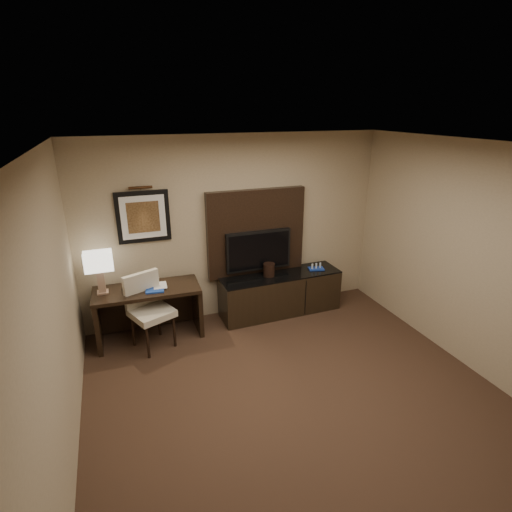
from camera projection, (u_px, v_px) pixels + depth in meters
name	position (u px, v px, depth m)	size (l,w,h in m)	color
floor	(310.00, 417.00, 4.17)	(4.50, 5.00, 0.01)	#332117
ceiling	(325.00, 151.00, 3.22)	(4.50, 5.00, 0.01)	silver
wall_back	(236.00, 228.00, 5.89)	(4.50, 0.01, 2.70)	tan
wall_left	(48.00, 348.00, 2.96)	(0.01, 5.00, 2.70)	tan
wall_right	(497.00, 269.00, 4.42)	(0.01, 5.00, 2.70)	tan
desk	(149.00, 313.00, 5.48)	(1.39, 0.60, 0.75)	black
credenza	(280.00, 293.00, 6.18)	(1.86, 0.52, 0.64)	black
tv_wall_panel	(256.00, 232.00, 5.96)	(1.50, 0.12, 1.30)	black
tv	(258.00, 250.00, 5.96)	(1.00, 0.08, 0.60)	black
artwork	(143.00, 217.00, 5.34)	(0.70, 0.04, 0.70)	black
picture_light	(140.00, 188.00, 5.17)	(0.04, 0.04, 0.30)	#3D2513
desk_chair	(152.00, 312.00, 5.22)	(0.49, 0.57, 1.02)	beige
table_lamp	(100.00, 271.00, 5.12)	(0.38, 0.22, 0.62)	#A07B63
desk_phone	(132.00, 286.00, 5.29)	(0.20, 0.18, 0.10)	black
blue_folder	(155.00, 288.00, 5.34)	(0.23, 0.31, 0.02)	#173B99
book	(153.00, 279.00, 5.34)	(0.18, 0.02, 0.24)	#C2BA98
ice_bucket	(269.00, 270.00, 5.98)	(0.18, 0.18, 0.19)	black
minibar_tray	(316.00, 267.00, 6.24)	(0.24, 0.14, 0.09)	#18379D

